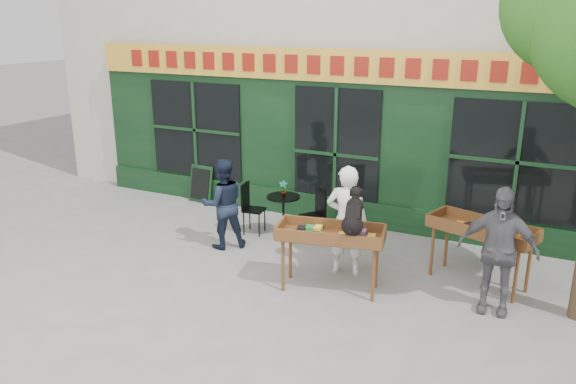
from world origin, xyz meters
name	(u,v)px	position (x,y,z in m)	size (l,w,h in m)	color
ground	(281,266)	(0.00, 0.00, 0.00)	(80.00, 80.00, 0.00)	slate
book_cart_center	(331,237)	(1.01, -0.41, 0.82)	(1.60, 0.92, 0.99)	brown
dog	(354,211)	(1.36, -0.46, 1.29)	(0.34, 0.60, 0.60)	black
woman	(347,220)	(1.01, 0.24, 0.86)	(0.63, 0.41, 1.73)	white
book_cart_right	(482,232)	(2.92, 0.73, 0.82)	(1.62, 1.05, 0.99)	brown
man_right	(498,250)	(3.22, -0.02, 0.88)	(1.03, 0.43, 1.76)	#515156
bistro_table	(283,208)	(-0.55, 1.18, 0.54)	(0.60, 0.60, 0.76)	black
bistro_chair_left	(250,204)	(-1.18, 1.06, 0.56)	(0.41, 0.41, 0.95)	black
bistro_chair_right	(317,210)	(0.06, 1.30, 0.56)	(0.51, 0.51, 0.95)	black
potted_plant	(283,189)	(-0.55, 1.18, 0.91)	(0.15, 0.10, 0.29)	gray
man_left	(223,204)	(-1.25, 0.28, 0.79)	(0.76, 0.60, 1.57)	black
chalkboard	(200,184)	(-3.05, 2.19, 0.40)	(0.57, 0.22, 0.79)	black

